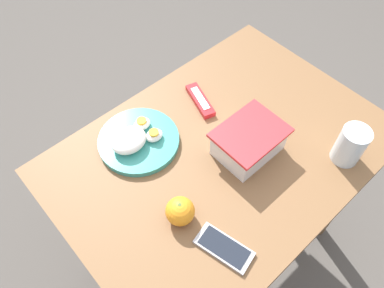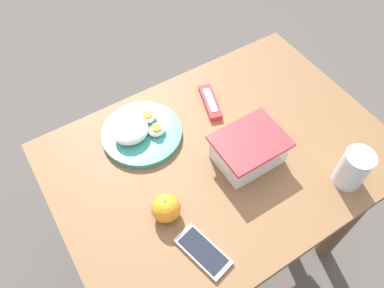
# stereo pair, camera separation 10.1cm
# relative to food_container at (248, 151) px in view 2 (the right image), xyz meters

# --- Properties ---
(ground_plane) EXTENTS (10.00, 10.00, 0.00)m
(ground_plane) POSITION_rel_food_container_xyz_m (0.05, -0.05, -0.76)
(ground_plane) COLOR #4C4742
(table) EXTENTS (0.92, 0.66, 0.73)m
(table) POSITION_rel_food_container_xyz_m (0.05, -0.05, -0.19)
(table) COLOR brown
(table) RESTS_ON ground_plane
(food_container) EXTENTS (0.18, 0.14, 0.09)m
(food_container) POSITION_rel_food_container_xyz_m (0.00, 0.00, 0.00)
(food_container) COLOR white
(food_container) RESTS_ON table
(orange_fruit) EXTENTS (0.07, 0.07, 0.07)m
(orange_fruit) POSITION_rel_food_container_xyz_m (0.27, 0.03, -0.00)
(orange_fruit) COLOR orange
(orange_fruit) RESTS_ON table
(rice_plate) EXTENTS (0.23, 0.23, 0.06)m
(rice_plate) POSITION_rel_food_container_xyz_m (0.21, -0.22, -0.02)
(rice_plate) COLOR teal
(rice_plate) RESTS_ON table
(candy_bar) EXTENTS (0.08, 0.14, 0.02)m
(candy_bar) POSITION_rel_food_container_xyz_m (-0.02, -0.22, -0.03)
(candy_bar) COLOR red
(candy_bar) RESTS_ON table
(cell_phone) EXTENTS (0.09, 0.15, 0.01)m
(cell_phone) POSITION_rel_food_container_xyz_m (0.24, 0.15, -0.03)
(cell_phone) COLOR #ADADB2
(cell_phone) RESTS_ON table
(drinking_glass) EXTENTS (0.08, 0.08, 0.11)m
(drinking_glass) POSITION_rel_food_container_xyz_m (-0.18, 0.19, 0.02)
(drinking_glass) COLOR silver
(drinking_glass) RESTS_ON table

